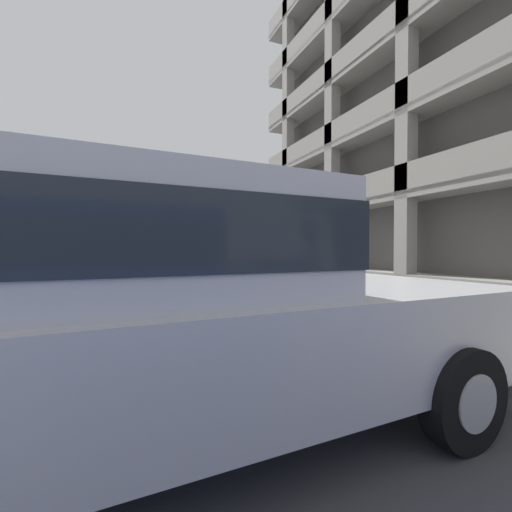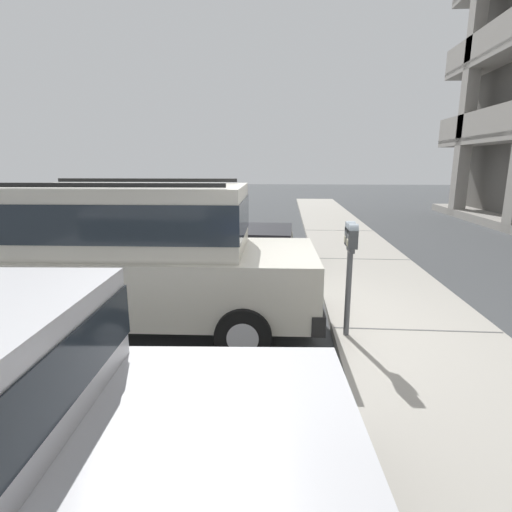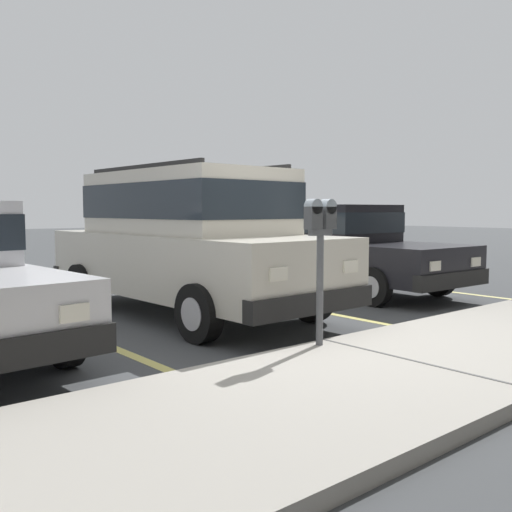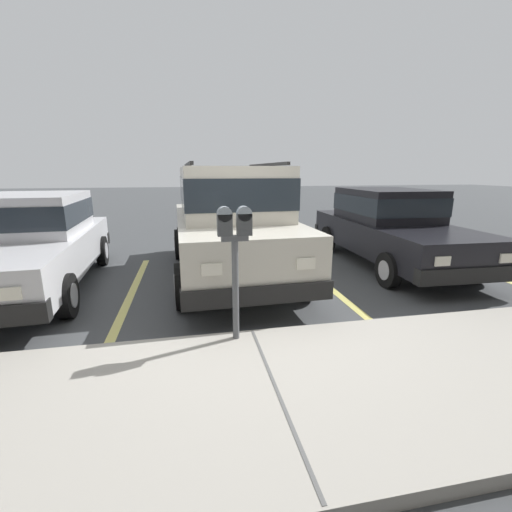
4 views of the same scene
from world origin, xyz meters
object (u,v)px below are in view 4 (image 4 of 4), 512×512
at_px(silver_suv, 229,217).
at_px(dark_hatchback, 31,239).
at_px(red_sedan, 389,225).
at_px(parking_meter_near, 235,242).

bearing_deg(silver_suv, dark_hatchback, -0.20).
relative_size(red_sedan, dark_hatchback, 0.99).
height_order(silver_suv, parking_meter_near, silver_suv).
xyz_separation_m(silver_suv, parking_meter_near, (0.27, 2.76, 0.11)).
height_order(red_sedan, parking_meter_near, parking_meter_near).
bearing_deg(dark_hatchback, silver_suv, 178.14).
distance_m(silver_suv, dark_hatchback, 3.28).
height_order(silver_suv, red_sedan, silver_suv).
bearing_deg(parking_meter_near, red_sedan, -140.75).
xyz_separation_m(silver_suv, red_sedan, (-3.38, -0.22, -0.27)).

